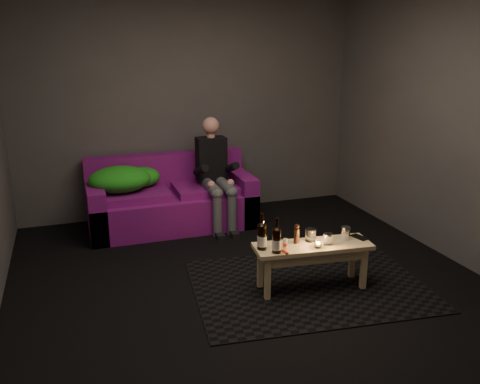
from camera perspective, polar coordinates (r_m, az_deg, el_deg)
The scene contains 17 objects.
floor at distance 4.32m, azimuth 1.88°, elevation -11.12°, with size 4.50×4.50×0.00m, color black.
room at distance 4.28m, azimuth -0.18°, elevation 11.71°, with size 4.50×4.50×4.50m.
rug at distance 4.45m, azimuth 7.68°, elevation -10.29°, with size 1.95×1.42×0.01m, color black.
sofa at distance 5.74m, azimuth -7.79°, elevation -1.04°, with size 1.80×0.81×0.78m.
green_blanket at distance 5.58m, azimuth -12.99°, elevation 1.41°, with size 0.79×0.54×0.27m.
person at distance 5.62m, azimuth -2.82°, elevation 2.33°, with size 0.32×0.75×1.20m.
coffee_table at distance 4.28m, azimuth 8.14°, elevation -6.70°, with size 1.00×0.41×0.40m.
beer_bottle_a at distance 4.07m, azimuth 2.48°, elevation -4.98°, with size 0.08×0.08×0.30m.
beer_bottle_b at distance 4.02m, azimuth 4.14°, elevation -5.39°, with size 0.07×0.07×0.29m.
salt_shaker at distance 4.14m, azimuth 5.10°, elevation -5.75°, with size 0.04×0.04×0.08m, color silver.
pepper_mill at distance 4.23m, azimuth 6.37°, elevation -4.92°, with size 0.05×0.05×0.13m, color black.
tumbler_back at distance 4.29m, azimuth 7.94°, elevation -4.81°, with size 0.09×0.09×0.10m, color white.
tealight at distance 4.19m, azimuth 8.75°, elevation -5.86°, with size 0.06×0.06×0.05m.
tumbler_front at distance 4.24m, azimuth 9.84°, elevation -5.24°, with size 0.08×0.08×0.09m, color white.
steel_cup at distance 4.39m, azimuth 11.76°, elevation -4.51°, with size 0.08×0.08×0.11m, color silver.
smartphone at distance 4.46m, azimuth 13.26°, elevation -4.96°, with size 0.08×0.15×0.01m, color black.
red_lighter at distance 4.06m, azimuth 5.06°, elevation -6.72°, with size 0.02×0.08×0.01m, color red.
Camera 1 is at (-1.37, -3.57, 2.01)m, focal length 38.00 mm.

